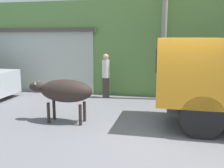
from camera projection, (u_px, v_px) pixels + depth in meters
The scene contains 6 objects.
ground_plane at pixel (169, 133), 6.73m from camera, with size 60.00×60.00×0.00m, color slate.
hillside_embankment at pixel (172, 46), 13.38m from camera, with size 32.00×6.30×3.95m.
building_backdrop at pixel (52, 58), 12.80m from camera, with size 5.25×2.70×2.82m.
brown_cow at pixel (64, 91), 7.48m from camera, with size 1.92×0.66×1.26m.
pedestrian_on_hill at pixel (106, 73), 10.53m from camera, with size 0.36×0.36×1.78m.
utility_pole at pixel (164, 26), 9.90m from camera, with size 0.90×0.20×5.46m.
Camera 1 is at (-0.04, -6.57, 2.43)m, focal length 42.00 mm.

